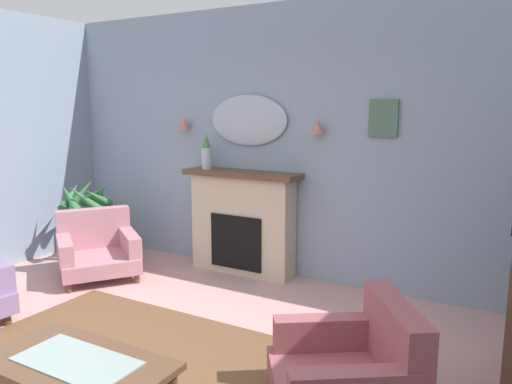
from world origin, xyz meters
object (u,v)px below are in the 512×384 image
at_px(wall_sconce_left, 184,124).
at_px(wall_mirror, 248,120).
at_px(fireplace, 242,223).
at_px(potted_plant_tall_palm, 87,216).
at_px(armchair_beside_couch, 97,248).
at_px(framed_picture, 383,118).
at_px(mantel_vase_centre, 207,152).
at_px(wall_sconce_right, 318,127).
at_px(armchair_near_fireplace, 355,367).
at_px(coffee_table, 77,371).

bearing_deg(wall_sconce_left, wall_mirror, 3.37).
xyz_separation_m(fireplace, potted_plant_tall_palm, (-1.90, -0.52, -0.03)).
bearing_deg(wall_mirror, armchair_beside_couch, -142.84).
distance_m(wall_sconce_left, framed_picture, 2.35).
relative_size(mantel_vase_centre, potted_plant_tall_palm, 0.40).
height_order(wall_sconce_right, potted_plant_tall_palm, wall_sconce_right).
bearing_deg(framed_picture, armchair_beside_couch, -160.07).
bearing_deg(potted_plant_tall_palm, armchair_beside_couch, -33.16).
bearing_deg(armchair_beside_couch, wall_sconce_right, 23.87).
height_order(wall_sconce_right, armchair_near_fireplace, wall_sconce_right).
bearing_deg(wall_mirror, armchair_near_fireplace, -46.43).
xyz_separation_m(wall_mirror, wall_sconce_right, (0.85, -0.05, -0.05)).
relative_size(wall_sconce_right, potted_plant_tall_palm, 0.14).
distance_m(mantel_vase_centre, armchair_beside_couch, 1.62).
distance_m(fireplace, framed_picture, 1.91).
relative_size(fireplace, armchair_beside_couch, 1.20).
xyz_separation_m(wall_sconce_left, armchair_near_fireplace, (2.81, -2.01, -1.35)).
bearing_deg(armchair_near_fireplace, fireplace, 135.61).
bearing_deg(coffee_table, armchair_beside_couch, 135.06).
xyz_separation_m(armchair_near_fireplace, armchair_beside_couch, (-3.31, 1.03, 0.00)).
height_order(wall_mirror, coffee_table, wall_mirror).
bearing_deg(framed_picture, wall_sconce_right, -174.73).
xyz_separation_m(fireplace, wall_sconce_right, (0.85, 0.09, 1.09)).
relative_size(mantel_vase_centre, coffee_table, 0.36).
bearing_deg(fireplace, wall_mirror, 90.00).
height_order(wall_sconce_left, armchair_near_fireplace, wall_sconce_left).
distance_m(mantel_vase_centre, coffee_table, 3.19).
xyz_separation_m(armchair_near_fireplace, potted_plant_tall_palm, (-3.86, 1.39, 0.23)).
bearing_deg(coffee_table, fireplace, 102.58).
relative_size(wall_mirror, armchair_near_fireplace, 0.85).
distance_m(wall_sconce_left, armchair_beside_couch, 1.74).
relative_size(fireplace, wall_mirror, 1.42).
xyz_separation_m(mantel_vase_centre, framed_picture, (1.95, 0.18, 0.40)).
distance_m(mantel_vase_centre, wall_sconce_right, 1.34).
bearing_deg(wall_mirror, potted_plant_tall_palm, -160.77).
height_order(mantel_vase_centre, wall_sconce_right, wall_sconce_right).
bearing_deg(mantel_vase_centre, framed_picture, 5.27).
relative_size(coffee_table, potted_plant_tall_palm, 1.10).
xyz_separation_m(wall_sconce_right, framed_picture, (0.65, 0.06, 0.09)).
relative_size(mantel_vase_centre, armchair_near_fireplace, 0.35).
relative_size(fireplace, potted_plant_tall_palm, 1.36).
bearing_deg(potted_plant_tall_palm, coffee_table, -42.71).
bearing_deg(mantel_vase_centre, armchair_beside_couch, -136.53).
relative_size(coffee_table, armchair_near_fireplace, 0.98).
bearing_deg(framed_picture, mantel_vase_centre, -174.73).
height_order(wall_mirror, armchair_near_fireplace, wall_mirror).
relative_size(wall_mirror, wall_sconce_right, 6.86).
distance_m(coffee_table, armchair_near_fireplace, 1.63).
bearing_deg(armchair_near_fireplace, potted_plant_tall_palm, 160.14).
distance_m(wall_mirror, potted_plant_tall_palm, 2.33).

